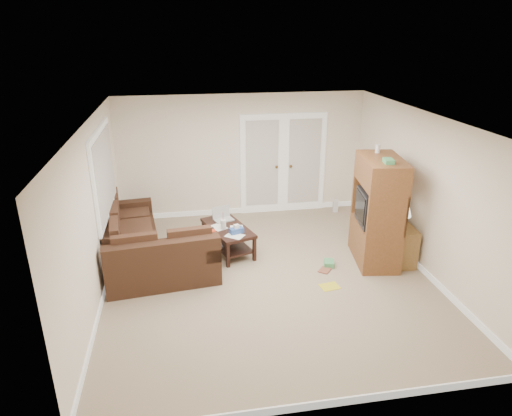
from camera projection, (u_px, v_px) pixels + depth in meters
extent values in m
plane|color=tan|center=(268.00, 277.00, 7.26)|extent=(5.50, 5.50, 0.00)
cube|color=white|center=(270.00, 120.00, 6.33)|extent=(5.00, 5.50, 0.02)
cube|color=white|center=(94.00, 214.00, 6.40)|extent=(0.02, 5.50, 2.50)
cube|color=white|center=(424.00, 194.00, 7.19)|extent=(0.02, 5.50, 2.50)
cube|color=white|center=(243.00, 156.00, 9.31)|extent=(5.00, 0.02, 2.50)
cube|color=white|center=(326.00, 307.00, 4.28)|extent=(5.00, 0.02, 2.50)
cube|color=white|center=(262.00, 166.00, 9.43)|extent=(0.90, 0.04, 2.13)
cube|color=white|center=(304.00, 164.00, 9.57)|extent=(0.90, 0.04, 2.13)
cube|color=silver|center=(262.00, 164.00, 9.39)|extent=(0.68, 0.02, 1.80)
cube|color=silver|center=(304.00, 162.00, 9.53)|extent=(0.68, 0.02, 1.80)
cube|color=white|center=(104.00, 173.00, 7.21)|extent=(0.04, 1.92, 1.42)
cube|color=silver|center=(105.00, 173.00, 7.22)|extent=(0.02, 1.74, 1.24)
cube|color=#3A2316|center=(132.00, 242.00, 7.96)|extent=(1.09, 2.26, 0.40)
cube|color=#3A2316|center=(111.00, 223.00, 7.73)|extent=(0.47, 2.19, 0.41)
cube|color=#3A2316|center=(129.00, 206.00, 8.72)|extent=(0.87, 0.32, 0.21)
cube|color=#472B1C|center=(135.00, 228.00, 7.89)|extent=(0.80, 2.13, 0.11)
cube|color=#3A2316|center=(163.00, 268.00, 7.10)|extent=(1.79, 1.04, 0.40)
cube|color=#3A2316|center=(163.00, 254.00, 6.67)|extent=(1.72, 0.42, 0.41)
cube|color=#3A2316|center=(209.00, 245.00, 7.18)|extent=(0.32, 0.87, 0.21)
cube|color=#472B1C|center=(161.00, 251.00, 7.07)|extent=(1.66, 0.74, 0.11)
cube|color=black|center=(209.00, 238.00, 7.14)|extent=(0.39, 0.79, 0.03)
cube|color=#B32B13|center=(206.00, 232.00, 7.32)|extent=(0.31, 0.15, 0.02)
cube|color=black|center=(228.00, 228.00, 7.92)|extent=(0.90, 1.27, 0.05)
cube|color=black|center=(228.00, 243.00, 8.03)|extent=(0.80, 1.17, 0.03)
cylinder|color=silver|center=(223.00, 224.00, 7.80)|extent=(0.09, 0.09, 0.17)
cylinder|color=#B32B13|center=(223.00, 216.00, 7.74)|extent=(0.01, 0.01, 0.15)
cube|color=#2E5098|center=(237.00, 231.00, 7.65)|extent=(0.26, 0.19, 0.09)
cube|color=white|center=(230.00, 229.00, 7.83)|extent=(0.55, 0.71, 0.00)
cube|color=brown|center=(374.00, 242.00, 7.67)|extent=(0.77, 1.20, 0.67)
cube|color=brown|center=(382.00, 172.00, 7.21)|extent=(0.77, 1.20, 0.45)
cube|color=black|center=(376.00, 208.00, 7.44)|extent=(0.63, 0.74, 0.56)
cube|color=black|center=(360.00, 207.00, 7.43)|extent=(0.10, 0.58, 0.45)
cube|color=#469A5A|center=(389.00, 161.00, 6.86)|extent=(0.16, 0.22, 0.07)
cylinder|color=silver|center=(378.00, 149.00, 7.42)|extent=(0.08, 0.08, 0.13)
cube|color=olive|center=(398.00, 247.00, 7.52)|extent=(0.53, 0.53, 0.65)
cylinder|color=beige|center=(401.00, 226.00, 7.38)|extent=(0.16, 0.16, 0.10)
cylinder|color=beige|center=(402.00, 219.00, 7.34)|extent=(0.03, 0.03, 0.14)
cone|color=white|center=(403.00, 210.00, 7.28)|extent=(0.28, 0.28, 0.18)
cube|color=silver|center=(335.00, 206.00, 9.76)|extent=(0.12, 0.11, 0.26)
cube|color=gold|center=(330.00, 287.00, 6.97)|extent=(0.32, 0.27, 0.01)
cube|color=#469A5A|center=(329.00, 263.00, 7.58)|extent=(0.21, 0.25, 0.09)
imported|color=brown|center=(320.00, 269.00, 7.47)|extent=(0.27, 0.28, 0.02)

